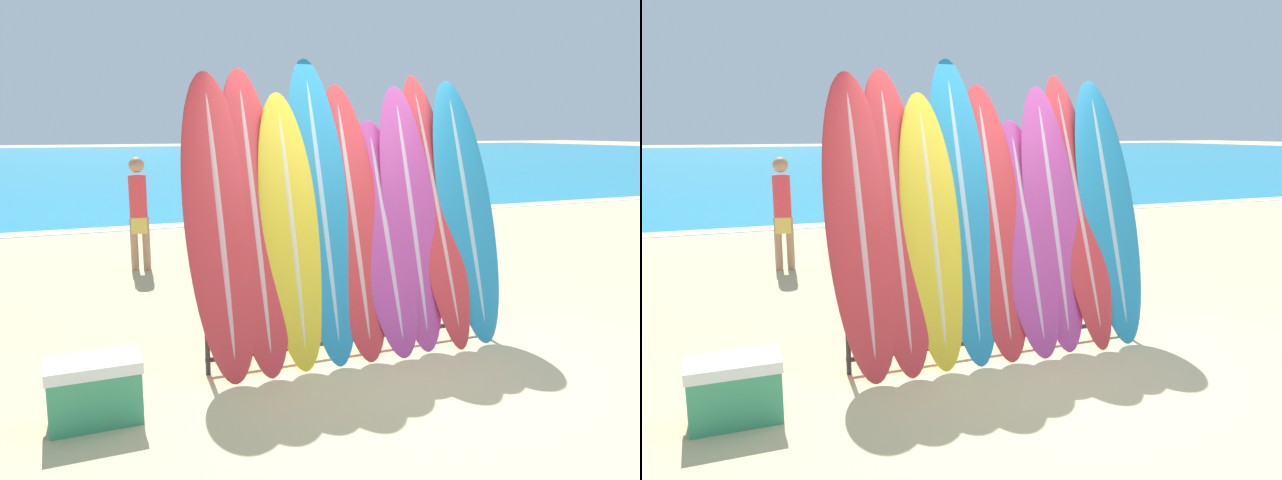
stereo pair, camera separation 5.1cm
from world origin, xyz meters
The scene contains 15 objects.
ground_plane centered at (0.00, 0.00, 0.00)m, with size 160.00×160.00×0.00m, color tan.
ocean_water centered at (0.00, 37.62, 0.00)m, with size 120.00×60.00×0.01m.
surfboard_rack centered at (-0.14, 0.37, 0.47)m, with size 2.68×0.04×0.85m.
surfboard_slot_0 centered at (-1.32, 0.46, 1.21)m, with size 0.56×0.89×2.43m.
surfboard_slot_1 centered at (-1.02, 0.48, 1.23)m, with size 0.52×0.89×2.46m.
surfboard_slot_2 centered at (-0.73, 0.42, 1.13)m, with size 0.51×0.76×2.26m.
surfboard_slot_3 centered at (-0.42, 0.49, 1.28)m, with size 0.54×0.88×2.56m.
surfboard_slot_4 centered at (-0.14, 0.46, 1.17)m, with size 0.54×0.85×2.35m.
surfboard_slot_5 centered at (0.16, 0.41, 1.02)m, with size 0.54×0.82×2.03m.
surfboard_slot_6 centered at (0.44, 0.45, 1.17)m, with size 0.54×0.79×2.34m.
surfboard_slot_7 centered at (0.73, 0.50, 1.23)m, with size 0.48×1.05×2.47m.
surfboard_slot_8 centered at (1.04, 0.47, 1.21)m, with size 0.59×0.87×2.41m.
person_near_water centered at (0.72, 5.65, 0.94)m, with size 0.29×0.27×1.72m.
person_mid_beach centered at (-1.45, 4.46, 0.86)m, with size 0.26×0.21×1.57m.
cooler_box centered at (-2.35, -0.13, 0.22)m, with size 0.61×0.37×0.44m.
Camera 2 is at (-2.46, -4.35, 1.94)m, focal length 35.00 mm.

